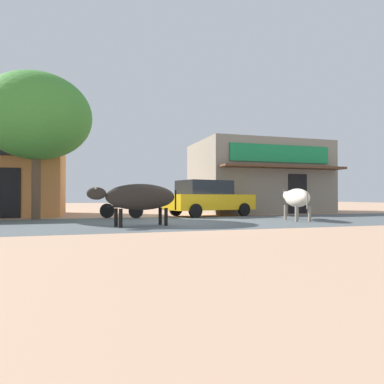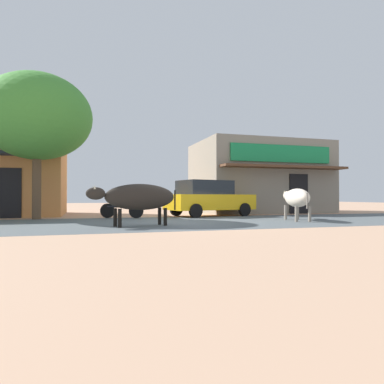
# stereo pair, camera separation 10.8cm
# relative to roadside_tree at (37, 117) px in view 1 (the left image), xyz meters

# --- Properties ---
(ground) EXTENTS (80.00, 80.00, 0.00)m
(ground) POSITION_rel_roadside_tree_xyz_m (4.92, -3.17, -4.07)
(ground) COLOR tan
(asphalt_road) EXTENTS (72.00, 6.39, 0.00)m
(asphalt_road) POSITION_rel_roadside_tree_xyz_m (4.92, -3.17, -4.07)
(asphalt_road) COLOR #51595C
(asphalt_road) RESTS_ON ground
(storefront_right_club) EXTENTS (7.24, 5.93, 4.04)m
(storefront_right_club) POSITION_rel_roadside_tree_xyz_m (11.66, 3.58, -2.05)
(storefront_right_club) COLOR gray
(storefront_right_club) RESTS_ON ground
(roadside_tree) EXTENTS (4.28, 4.28, 5.80)m
(roadside_tree) POSITION_rel_roadside_tree_xyz_m (0.00, 0.00, 0.00)
(roadside_tree) COLOR brown
(roadside_tree) RESTS_ON ground
(parked_hatchback_car) EXTENTS (4.37, 2.68, 1.64)m
(parked_hatchback_car) POSITION_rel_roadside_tree_xyz_m (7.32, 0.24, -3.23)
(parked_hatchback_car) COLOR gold
(parked_hatchback_car) RESTS_ON ground
(parked_motorcycle) EXTENTS (1.73, 0.82, 1.06)m
(parked_motorcycle) POSITION_rel_roadside_tree_xyz_m (3.34, -0.22, -3.60)
(parked_motorcycle) COLOR black
(parked_motorcycle) RESTS_ON ground
(cow_near_brown) EXTENTS (2.80, 1.10, 1.29)m
(cow_near_brown) POSITION_rel_roadside_tree_xyz_m (3.42, -4.45, -3.19)
(cow_near_brown) COLOR #2B2621
(cow_near_brown) RESTS_ON ground
(cow_far_dark) EXTENTS (1.25, 2.69, 1.20)m
(cow_far_dark) POSITION_rel_roadside_tree_xyz_m (9.51, -3.56, -3.23)
(cow_far_dark) COLOR beige
(cow_far_dark) RESTS_ON ground
(pedestrian_by_shop) EXTENTS (0.44, 0.61, 1.56)m
(pedestrian_by_shop) POSITION_rel_roadside_tree_xyz_m (11.70, 1.43, -3.16)
(pedestrian_by_shop) COLOR #262633
(pedestrian_by_shop) RESTS_ON ground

